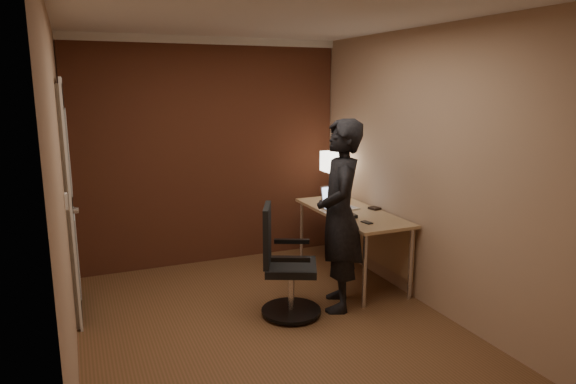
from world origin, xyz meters
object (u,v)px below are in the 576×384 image
object	(u,v)px
wallet	(375,208)
office_chair	(284,269)
person	(340,216)
desk	(357,222)
mouse	(353,216)
phone	(367,222)
laptop	(338,202)
desk_lamp	(333,162)

from	to	relation	value
wallet	office_chair	xyz separation A→B (m)	(-1.23, -0.50, -0.31)
person	desk	bearing A→B (deg)	161.79
office_chair	person	bearing A→B (deg)	-2.78
desk	person	world-z (taller)	person
mouse	person	xyz separation A→B (m)	(-0.33, -0.33, 0.11)
phone	desk	bearing A→B (deg)	60.49
person	laptop	bearing A→B (deg)	177.16
desk	office_chair	bearing A→B (deg)	-152.61
wallet	laptop	bearing A→B (deg)	148.88
desk_lamp	wallet	bearing A→B (deg)	-75.90
mouse	desk_lamp	bearing A→B (deg)	80.10
desk	desk_lamp	size ratio (longest dim) A/B	2.80
phone	office_chair	size ratio (longest dim) A/B	0.12
desk_lamp	person	xyz separation A→B (m)	(-0.54, -1.16, -0.29)
wallet	person	bearing A→B (deg)	-142.91
mouse	person	world-z (taller)	person
wallet	office_chair	world-z (taller)	office_chair
desk	person	size ratio (longest dim) A/B	0.87
phone	office_chair	bearing A→B (deg)	176.41
phone	person	bearing A→B (deg)	-172.12
mouse	phone	bearing A→B (deg)	-80.81
mouse	phone	world-z (taller)	mouse
mouse	phone	distance (m)	0.23
desk_lamp	phone	xyz separation A→B (m)	(-0.20, -1.06, -0.41)
office_chair	person	distance (m)	0.68
desk	person	bearing A→B (deg)	-132.59
desk_lamp	person	bearing A→B (deg)	-114.92
laptop	phone	distance (m)	0.63
laptop	person	bearing A→B (deg)	-117.22
wallet	office_chair	distance (m)	1.36
wallet	mouse	bearing A→B (deg)	-151.81
person	mouse	bearing A→B (deg)	159.60
office_chair	person	world-z (taller)	person
mouse	office_chair	distance (m)	0.96
desk_lamp	laptop	distance (m)	0.59
phone	person	xyz separation A→B (m)	(-0.35, -0.10, 0.12)
desk	desk_lamp	world-z (taller)	desk_lamp
desk	person	xyz separation A→B (m)	(-0.52, -0.57, 0.26)
laptop	wallet	world-z (taller)	laptop
desk_lamp	phone	bearing A→B (deg)	-100.44
desk_lamp	office_chair	size ratio (longest dim) A/B	0.55
desk_lamp	wallet	world-z (taller)	desk_lamp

